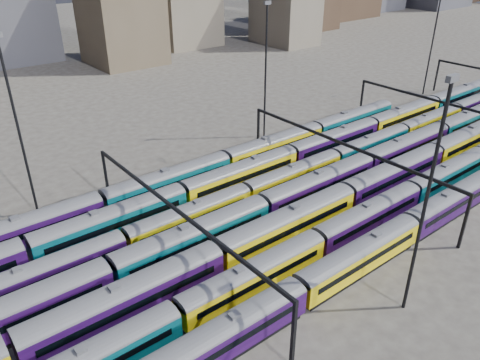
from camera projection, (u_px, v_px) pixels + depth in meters
ground at (294, 210)px, 68.89m from camera, size 500.00×500.00×0.00m
rake_0 at (451, 200)px, 66.11m from camera, size 140.42×2.93×4.94m
rake_1 at (368, 214)px, 62.92m from camera, size 140.04×2.93×4.92m
rake_2 at (217, 255)px, 54.34m from camera, size 136.19×3.32×5.61m
rake_3 at (366, 163)px, 76.37m from camera, size 133.54×3.25×5.49m
rake_4 at (335, 158)px, 79.02m from camera, size 115.79×2.83×4.75m
rake_5 at (241, 173)px, 73.37m from camera, size 151.81×3.17×5.35m
rake_6 at (169, 180)px, 71.24m from camera, size 107.91×3.16×5.33m
gantry_1 at (175, 216)px, 54.70m from camera, size 0.35×40.35×8.03m
gantry_2 at (344, 150)px, 71.23m from camera, size 0.35×40.35×8.03m
gantry_3 at (449, 109)px, 87.76m from camera, size 0.35×40.35×8.03m
mast_1 at (17, 124)px, 61.07m from camera, size 1.40×0.50×25.60m
mast_2 at (427, 196)px, 44.39m from camera, size 1.40×0.50×25.60m
mast_3 at (266, 67)px, 87.24m from camera, size 1.40×0.50×25.60m
mast_5 at (433, 38)px, 112.02m from camera, size 1.40×0.50×25.60m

